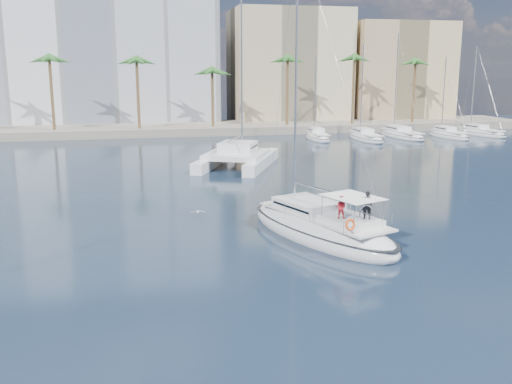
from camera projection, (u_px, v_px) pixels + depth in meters
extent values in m
plane|color=black|center=(246.00, 247.00, 32.18)|extent=(160.00, 160.00, 0.00)
cube|color=gray|center=(169.00, 129.00, 90.26)|extent=(120.00, 14.00, 1.20)
cube|color=silver|center=(90.00, 44.00, 96.34)|extent=(42.00, 16.00, 28.00)
cube|color=#C2B38B|center=(288.00, 68.00, 101.53)|extent=(20.00, 14.00, 20.00)
cube|color=tan|center=(396.00, 74.00, 104.08)|extent=(18.00, 12.00, 18.00)
cylinder|color=brown|center=(170.00, 100.00, 85.46)|extent=(0.44, 0.44, 10.50)
sphere|color=#2A6123|center=(169.00, 65.00, 84.36)|extent=(3.60, 3.60, 3.60)
cylinder|color=brown|center=(380.00, 98.00, 92.68)|extent=(0.44, 0.44, 10.50)
sphere|color=#2A6123|center=(382.00, 65.00, 91.57)|extent=(3.60, 3.60, 3.60)
ellipsoid|color=silver|center=(320.00, 231.00, 34.04)|extent=(7.98, 13.05, 2.58)
ellipsoid|color=black|center=(320.00, 225.00, 33.96)|extent=(8.06, 13.18, 0.18)
cube|color=silver|center=(323.00, 216.00, 33.63)|extent=(5.84, 9.74, 0.12)
cube|color=silver|center=(308.00, 205.00, 34.74)|extent=(3.90, 4.74, 0.60)
cube|color=black|center=(308.00, 205.00, 34.73)|extent=(3.75, 4.29, 0.14)
cylinder|color=#B7BABF|center=(296.00, 73.00, 34.26)|extent=(0.15, 0.15, 16.32)
cylinder|color=#B7BABF|center=(320.00, 189.00, 33.60)|extent=(1.82, 4.76, 0.11)
cube|color=silver|center=(350.00, 221.00, 31.61)|extent=(3.28, 3.73, 0.36)
cube|color=white|center=(353.00, 197.00, 31.22)|extent=(3.28, 3.73, 0.04)
torus|color=silver|center=(366.00, 213.00, 30.48)|extent=(0.92, 0.38, 0.96)
torus|color=#E5440C|center=(350.00, 225.00, 29.35)|extent=(0.66, 0.40, 0.64)
imported|color=black|center=(367.00, 205.00, 31.11)|extent=(0.65, 0.51, 1.56)
imported|color=#B41B25|center=(341.00, 207.00, 31.27)|extent=(0.78, 0.74, 1.27)
cube|color=silver|center=(214.00, 160.00, 59.51)|extent=(6.32, 11.86, 1.10)
cube|color=silver|center=(262.00, 162.00, 58.47)|extent=(6.32, 11.86, 1.10)
cube|color=silver|center=(236.00, 154.00, 58.24)|extent=(8.02, 8.62, 0.50)
cube|color=silver|center=(238.00, 147.00, 58.69)|extent=(4.70, 4.85, 1.00)
cube|color=black|center=(238.00, 146.00, 58.67)|extent=(4.50, 4.40, 0.18)
cylinder|color=#B7BABF|center=(242.00, 69.00, 58.82)|extent=(0.18, 0.18, 16.68)
ellipsoid|color=silver|center=(198.00, 212.00, 38.84)|extent=(0.20, 0.39, 0.19)
sphere|color=silver|center=(198.00, 211.00, 39.01)|extent=(0.10, 0.10, 0.10)
cube|color=gray|center=(194.00, 212.00, 38.78)|extent=(0.45, 0.16, 0.11)
cube|color=gray|center=(202.00, 211.00, 38.89)|extent=(0.45, 0.16, 0.11)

